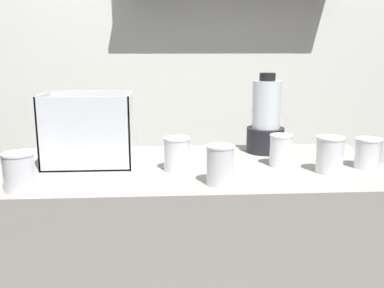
{
  "coord_description": "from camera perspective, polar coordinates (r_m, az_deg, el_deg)",
  "views": [
    {
      "loc": [
        -0.09,
        -1.52,
        1.33
      ],
      "look_at": [
        0.0,
        0.0,
        0.98
      ],
      "focal_mm": 40.91,
      "sensor_mm": 36.0,
      "label": 1
    }
  ],
  "objects": [
    {
      "name": "counter",
      "position": [
        1.75,
        0.0,
        -17.13
      ],
      "size": [
        1.4,
        0.64,
        0.9
      ],
      "primitive_type": "cube",
      "color": "#9E998E",
      "rests_on": "ground_plane"
    },
    {
      "name": "back_wall_unit",
      "position": [
        2.29,
        -1.1,
        11.25
      ],
      "size": [
        2.6,
        0.24,
        2.5
      ],
      "color": "silver",
      "rests_on": "ground_plane"
    },
    {
      "name": "carrot_display_bin",
      "position": [
        1.62,
        -13.0,
        0.38
      ],
      "size": [
        0.31,
        0.21,
        0.26
      ],
      "color": "white",
      "rests_on": "counter"
    },
    {
      "name": "blender_pitcher",
      "position": [
        1.78,
        9.61,
        3.0
      ],
      "size": [
        0.15,
        0.15,
        0.32
      ],
      "color": "black",
      "rests_on": "counter"
    },
    {
      "name": "juice_cup_pomegranate_far_left",
      "position": [
        1.4,
        -21.63,
        -3.61
      ],
      "size": [
        0.09,
        0.09,
        0.12
      ],
      "color": "white",
      "rests_on": "counter"
    },
    {
      "name": "juice_cup_carrot_left",
      "position": [
        1.51,
        -1.98,
        -1.6
      ],
      "size": [
        0.09,
        0.09,
        0.12
      ],
      "color": "white",
      "rests_on": "counter"
    },
    {
      "name": "juice_cup_carrot_middle",
      "position": [
        1.36,
        3.67,
        -2.92
      ],
      "size": [
        0.09,
        0.09,
        0.12
      ],
      "color": "white",
      "rests_on": "counter"
    },
    {
      "name": "juice_cup_carrot_right",
      "position": [
        1.6,
        11.48,
        -1.0
      ],
      "size": [
        0.08,
        0.08,
        0.11
      ],
      "color": "white",
      "rests_on": "counter"
    },
    {
      "name": "juice_cup_pomegranate_far_right",
      "position": [
        1.55,
        17.51,
        -1.58
      ],
      "size": [
        0.09,
        0.09,
        0.12
      ],
      "color": "white",
      "rests_on": "counter"
    },
    {
      "name": "juice_cup_mango_rightmost",
      "position": [
        1.66,
        21.91,
        -1.37
      ],
      "size": [
        0.09,
        0.09,
        0.11
      ],
      "color": "white",
      "rests_on": "counter"
    }
  ]
}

